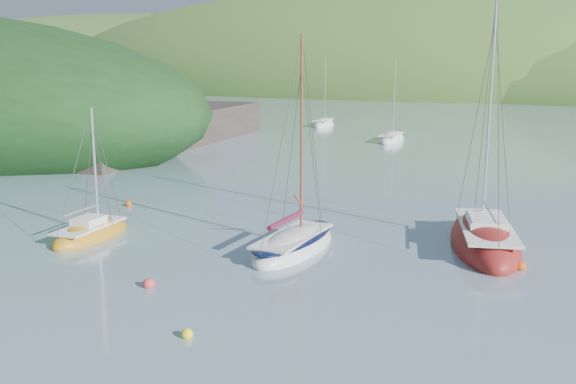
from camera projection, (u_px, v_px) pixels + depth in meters
The scene contains 8 objects.
ground at pixel (165, 305), 23.27m from camera, with size 700.00×700.00×0.00m, color gray.
shoreline_hills at pixel (538, 91), 176.39m from camera, with size 690.00×135.00×56.00m.
daysailer_white at pixel (294, 245), 29.89m from camera, with size 2.83×6.99×10.59m.
sloop_red at pixel (484, 242), 30.43m from camera, with size 5.76×9.47×13.25m.
sailboat_yellow at pixel (91, 234), 32.00m from camera, with size 2.84×5.56×7.05m.
distant_sloop_a at pixel (391, 140), 69.50m from camera, with size 3.17×6.96×9.59m.
distant_sloop_c at pixel (323, 125), 85.50m from camera, with size 3.84×7.24×9.82m.
mooring_buoys at pixel (271, 265), 27.42m from camera, with size 23.30×13.83×0.50m.
Camera 1 is at (14.36, -17.20, 8.74)m, focal length 40.00 mm.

